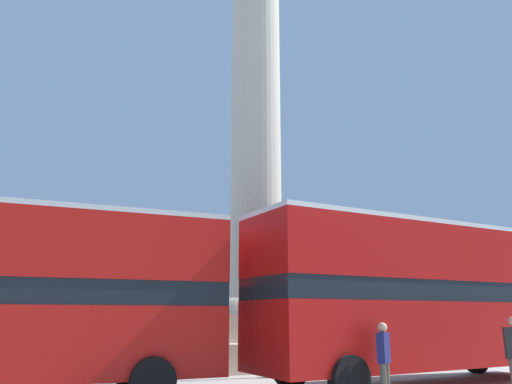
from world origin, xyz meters
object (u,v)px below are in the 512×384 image
Objects in this scene: street_lamp at (272,289)px; monument_column at (256,183)px; equestrian_statue at (396,319)px; pedestrian_near_lamp at (384,357)px; bus_a at (420,294)px.

monument_column is at bearing 72.72° from street_lamp.
equestrian_statue is 1.11× the size of street_lamp.
monument_column is at bearing 49.70° from pedestrian_near_lamp.
street_lamp is at bearing -132.57° from equestrian_statue.
street_lamp is 3.04× the size of pedestrian_near_lamp.
pedestrian_near_lamp is (0.22, -5.09, -1.70)m from street_lamp.
monument_column is 11.56× the size of pedestrian_near_lamp.
bus_a is 4.50m from street_lamp.
bus_a is (1.94, -6.91, -4.73)m from monument_column.
equestrian_statue is at bearing 14.43° from pedestrian_near_lamp.
bus_a is at bearing -112.62° from equestrian_statue.
equestrian_statue is (9.75, 3.43, -5.53)m from monument_column.
bus_a is at bearing -46.83° from street_lamp.
monument_column reaches higher than pedestrian_near_lamp.
equestrian_statue reaches higher than bus_a.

